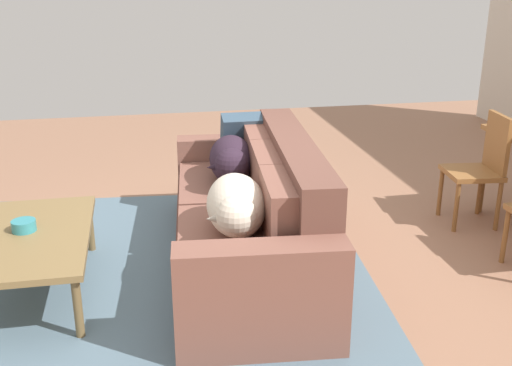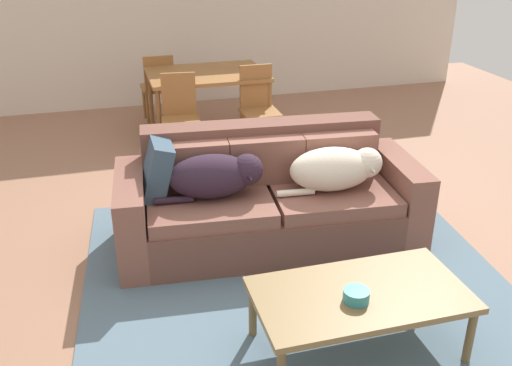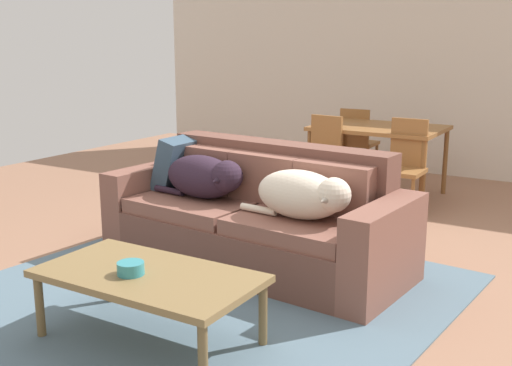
{
  "view_description": "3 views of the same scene",
  "coord_description": "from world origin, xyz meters",
  "px_view_note": "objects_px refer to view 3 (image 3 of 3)",
  "views": [
    {
      "loc": [
        3.65,
        -0.71,
        1.97
      ],
      "look_at": [
        -0.07,
        0.01,
        0.63
      ],
      "focal_mm": 42.87,
      "sensor_mm": 36.0,
      "label": 1
    },
    {
      "loc": [
        -1.33,
        -3.86,
        2.37
      ],
      "look_at": [
        -0.25,
        -0.03,
        0.52
      ],
      "focal_mm": 40.23,
      "sensor_mm": 36.0,
      "label": 2
    },
    {
      "loc": [
        2.17,
        -3.87,
        1.67
      ],
      "look_at": [
        -0.19,
        0.06,
        0.61
      ],
      "focal_mm": 43.88,
      "sensor_mm": 36.0,
      "label": 3
    }
  ],
  "objects_px": {
    "dining_table": "(379,132)",
    "couch": "(258,220)",
    "dog_on_right_cushion": "(304,195)",
    "bowl_on_coffee_table": "(131,268)",
    "throw_pillow_by_left_arm": "(178,164)",
    "dining_chair_near_right": "(405,162)",
    "coffee_table": "(148,280)",
    "dog_on_left_cushion": "(205,177)",
    "dining_chair_far_left": "(357,140)",
    "dining_chair_near_left": "(321,155)"
  },
  "relations": [
    {
      "from": "dog_on_right_cushion",
      "to": "coffee_table",
      "type": "bearing_deg",
      "value": -101.03
    },
    {
      "from": "throw_pillow_by_left_arm",
      "to": "coffee_table",
      "type": "xyz_separation_m",
      "value": [
        0.98,
        -1.53,
        -0.29
      ]
    },
    {
      "from": "dog_on_right_cushion",
      "to": "coffee_table",
      "type": "distance_m",
      "value": 1.29
    },
    {
      "from": "throw_pillow_by_left_arm",
      "to": "bowl_on_coffee_table",
      "type": "distance_m",
      "value": 1.86
    },
    {
      "from": "dog_on_right_cushion",
      "to": "dining_chair_near_left",
      "type": "height_order",
      "value": "dining_chair_near_left"
    },
    {
      "from": "couch",
      "to": "dining_table",
      "type": "height_order",
      "value": "couch"
    },
    {
      "from": "bowl_on_coffee_table",
      "to": "dining_table",
      "type": "relative_size",
      "value": 0.11
    },
    {
      "from": "dog_on_left_cushion",
      "to": "bowl_on_coffee_table",
      "type": "xyz_separation_m",
      "value": [
        0.49,
        -1.39,
        -0.19
      ]
    },
    {
      "from": "dog_on_right_cushion",
      "to": "dining_table",
      "type": "relative_size",
      "value": 0.62
    },
    {
      "from": "couch",
      "to": "dog_on_right_cushion",
      "type": "relative_size",
      "value": 2.89
    },
    {
      "from": "coffee_table",
      "to": "bowl_on_coffee_table",
      "type": "bearing_deg",
      "value": -132.45
    },
    {
      "from": "dog_on_right_cushion",
      "to": "bowl_on_coffee_table",
      "type": "distance_m",
      "value": 1.36
    },
    {
      "from": "dining_chair_far_left",
      "to": "dog_on_left_cushion",
      "type": "bearing_deg",
      "value": 89.18
    },
    {
      "from": "dining_chair_far_left",
      "to": "dining_chair_near_left",
      "type": "bearing_deg",
      "value": 92.09
    },
    {
      "from": "couch",
      "to": "dining_chair_far_left",
      "type": "distance_m",
      "value": 3.17
    },
    {
      "from": "bowl_on_coffee_table",
      "to": "dining_chair_far_left",
      "type": "bearing_deg",
      "value": 96.77
    },
    {
      "from": "throw_pillow_by_left_arm",
      "to": "dining_chair_near_right",
      "type": "xyz_separation_m",
      "value": [
        1.33,
        1.85,
        -0.17
      ]
    },
    {
      "from": "dog_on_left_cushion",
      "to": "couch",
      "type": "bearing_deg",
      "value": 15.43
    },
    {
      "from": "couch",
      "to": "dining_table",
      "type": "xyz_separation_m",
      "value": [
        0.02,
        2.52,
        0.35
      ]
    },
    {
      "from": "dining_chair_near_right",
      "to": "dining_chair_near_left",
      "type": "bearing_deg",
      "value": -176.59
    },
    {
      "from": "dog_on_right_cushion",
      "to": "dining_table",
      "type": "distance_m",
      "value": 2.75
    },
    {
      "from": "dining_chair_near_right",
      "to": "dining_chair_far_left",
      "type": "relative_size",
      "value": 1.06
    },
    {
      "from": "bowl_on_coffee_table",
      "to": "dining_chair_near_right",
      "type": "relative_size",
      "value": 0.16
    },
    {
      "from": "throw_pillow_by_left_arm",
      "to": "dining_table",
      "type": "bearing_deg",
      "value": 70.25
    },
    {
      "from": "dining_chair_near_left",
      "to": "dining_chair_near_right",
      "type": "relative_size",
      "value": 0.98
    },
    {
      "from": "bowl_on_coffee_table",
      "to": "dining_chair_far_left",
      "type": "distance_m",
      "value": 4.63
    },
    {
      "from": "dog_on_left_cushion",
      "to": "bowl_on_coffee_table",
      "type": "height_order",
      "value": "dog_on_left_cushion"
    },
    {
      "from": "dining_chair_near_left",
      "to": "dining_chair_far_left",
      "type": "xyz_separation_m",
      "value": [
        -0.08,
        1.2,
        -0.01
      ]
    },
    {
      "from": "dog_on_right_cushion",
      "to": "dining_chair_far_left",
      "type": "relative_size",
      "value": 0.96
    },
    {
      "from": "couch",
      "to": "dining_chair_near_left",
      "type": "distance_m",
      "value": 1.97
    },
    {
      "from": "couch",
      "to": "dog_on_left_cushion",
      "type": "bearing_deg",
      "value": -164.57
    },
    {
      "from": "coffee_table",
      "to": "dining_chair_near_left",
      "type": "relative_size",
      "value": 1.38
    },
    {
      "from": "couch",
      "to": "throw_pillow_by_left_arm",
      "type": "relative_size",
      "value": 5.5
    },
    {
      "from": "coffee_table",
      "to": "dining_chair_near_right",
      "type": "bearing_deg",
      "value": 84.15
    },
    {
      "from": "throw_pillow_by_left_arm",
      "to": "dining_chair_far_left",
      "type": "distance_m",
      "value": 3.03
    },
    {
      "from": "couch",
      "to": "dog_on_right_cushion",
      "type": "height_order",
      "value": "couch"
    },
    {
      "from": "dining_table",
      "to": "dining_chair_far_left",
      "type": "distance_m",
      "value": 0.81
    },
    {
      "from": "couch",
      "to": "coffee_table",
      "type": "bearing_deg",
      "value": -79.59
    },
    {
      "from": "dining_table",
      "to": "couch",
      "type": "bearing_deg",
      "value": -90.34
    },
    {
      "from": "dining_chair_far_left",
      "to": "bowl_on_coffee_table",
      "type": "bearing_deg",
      "value": 94.98
    },
    {
      "from": "dining_chair_near_left",
      "to": "dining_chair_far_left",
      "type": "distance_m",
      "value": 1.2
    },
    {
      "from": "couch",
      "to": "bowl_on_coffee_table",
      "type": "height_order",
      "value": "couch"
    },
    {
      "from": "bowl_on_coffee_table",
      "to": "dining_chair_far_left",
      "type": "xyz_separation_m",
      "value": [
        -0.55,
        4.6,
        0.04
      ]
    },
    {
      "from": "dog_on_left_cushion",
      "to": "dog_on_right_cushion",
      "type": "distance_m",
      "value": 0.91
    },
    {
      "from": "coffee_table",
      "to": "dining_chair_near_left",
      "type": "xyz_separation_m",
      "value": [
        -0.53,
        3.33,
        0.12
      ]
    },
    {
      "from": "dining_chair_far_left",
      "to": "couch",
      "type": "bearing_deg",
      "value": 96.84
    },
    {
      "from": "couch",
      "to": "throw_pillow_by_left_arm",
      "type": "distance_m",
      "value": 0.91
    },
    {
      "from": "couch",
      "to": "dining_chair_near_left",
      "type": "height_order",
      "value": "dining_chair_near_left"
    },
    {
      "from": "couch",
      "to": "bowl_on_coffee_table",
      "type": "bearing_deg",
      "value": -82.28
    },
    {
      "from": "dining_table",
      "to": "bowl_on_coffee_table",
      "type": "bearing_deg",
      "value": -89.19
    }
  ]
}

